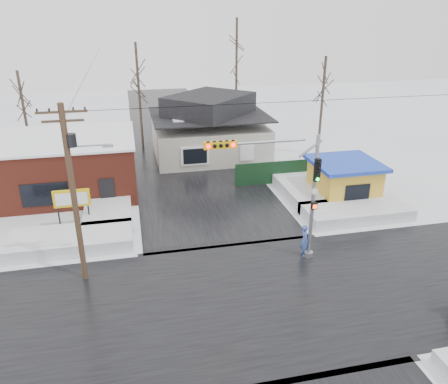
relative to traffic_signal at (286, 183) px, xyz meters
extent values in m
plane|color=white|center=(-2.43, -2.97, -4.54)|extent=(120.00, 120.00, 0.00)
cube|color=black|center=(-2.43, -2.97, -4.53)|extent=(10.00, 120.00, 0.02)
cube|color=black|center=(-2.43, -2.97, -4.53)|extent=(120.00, 10.00, 0.02)
cube|color=white|center=(-11.43, 4.03, -4.14)|extent=(7.00, 3.00, 0.80)
cube|color=white|center=(6.57, 4.03, -4.14)|extent=(7.00, 3.00, 0.80)
cube|color=white|center=(-9.43, 9.03, -4.14)|extent=(3.00, 8.00, 0.80)
cube|color=white|center=(4.57, 9.03, -4.14)|extent=(3.00, 8.00, 0.80)
cylinder|color=gray|center=(1.57, 0.03, -1.04)|extent=(0.20, 0.20, 7.00)
cylinder|color=gray|center=(1.57, 0.03, -4.39)|extent=(0.50, 0.50, 0.30)
cylinder|color=gray|center=(-1.43, 0.03, 2.26)|extent=(4.60, 0.14, 0.14)
cube|color=gold|center=(-3.43, 0.03, 2.26)|extent=(1.60, 0.28, 0.35)
sphere|color=#FF0C0C|center=(-4.03, -0.13, 2.26)|extent=(0.20, 0.20, 0.20)
sphere|color=#FF0C0C|center=(-2.83, -0.13, 2.26)|extent=(0.20, 0.20, 0.20)
cube|color=black|center=(1.57, -0.17, 0.66)|extent=(0.30, 0.22, 1.20)
sphere|color=#0CE533|center=(1.57, -0.31, 0.21)|extent=(0.18, 0.18, 0.18)
cube|color=black|center=(1.57, -0.17, -1.34)|extent=(0.30, 0.20, 0.35)
cylinder|color=#382619|center=(-10.43, 0.53, -0.04)|extent=(0.28, 0.28, 9.00)
cube|color=#382619|center=(-10.43, 0.53, 4.06)|extent=(2.20, 0.10, 0.10)
cube|color=#382619|center=(-10.43, 0.53, 3.66)|extent=(1.80, 0.10, 0.10)
cylinder|color=black|center=(-10.18, 0.53, 2.76)|extent=(0.44, 0.44, 0.60)
cylinder|color=gray|center=(-9.53, 0.53, 2.46)|extent=(1.80, 0.08, 0.08)
cube|color=gray|center=(-8.63, 0.53, 2.41)|extent=(0.50, 0.22, 0.12)
cube|color=maroon|center=(-13.43, 13.03, -2.54)|extent=(12.00, 8.00, 4.00)
cube|color=white|center=(-13.43, 13.03, -0.49)|extent=(12.20, 8.20, 0.15)
cube|color=black|center=(-13.43, 9.01, -3.14)|extent=(3.00, 0.08, 1.60)
cube|color=black|center=(-9.43, 9.01, -3.44)|extent=(1.00, 0.08, 2.20)
cylinder|color=black|center=(-12.33, 6.53, -3.64)|extent=(0.10, 0.10, 1.80)
cylinder|color=black|center=(-10.53, 6.53, -3.64)|extent=(0.10, 0.10, 1.80)
cube|color=gold|center=(-11.43, 6.53, -2.54)|extent=(2.20, 0.18, 1.10)
cube|color=white|center=(-11.43, 6.42, -2.54)|extent=(1.90, 0.02, 0.80)
cube|color=beige|center=(-0.43, 19.03, -3.04)|extent=(10.00, 8.00, 3.00)
cube|color=black|center=(-0.43, 19.03, -0.64)|extent=(10.40, 8.40, 0.12)
pyramid|color=black|center=(-0.43, 19.03, 0.32)|extent=(9.00, 7.00, 1.80)
cube|color=maroon|center=(2.77, 20.03, 0.36)|extent=(0.70, 0.70, 1.40)
cube|color=white|center=(-2.43, 14.98, -3.14)|extent=(2.40, 0.12, 1.60)
cube|color=gold|center=(7.07, 7.03, -3.24)|extent=(4.00, 4.00, 2.60)
cube|color=#182EB7|center=(7.07, 7.03, -1.79)|extent=(4.60, 4.60, 0.25)
cube|color=black|center=(7.07, 5.00, -3.24)|extent=(1.80, 0.06, 1.20)
cube|color=black|center=(4.07, 11.03, -3.64)|extent=(8.00, 0.12, 1.80)
cylinder|color=#332821|center=(-6.43, 23.03, 0.46)|extent=(0.24, 0.24, 10.00)
cylinder|color=#332821|center=(3.57, 25.03, 1.46)|extent=(0.24, 0.24, 12.00)
cylinder|color=#332821|center=(9.57, 17.03, -0.04)|extent=(0.24, 0.24, 9.00)
cylinder|color=#332821|center=(-16.43, 21.03, -0.54)|extent=(0.24, 0.24, 8.00)
imported|color=#415FB8|center=(1.35, 0.21, -3.60)|extent=(0.53, 0.73, 1.87)
cube|color=black|center=(1.66, 0.41, -4.36)|extent=(0.30, 0.18, 0.35)
camera|label=1|loc=(-7.56, -19.51, 8.23)|focal=35.00mm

